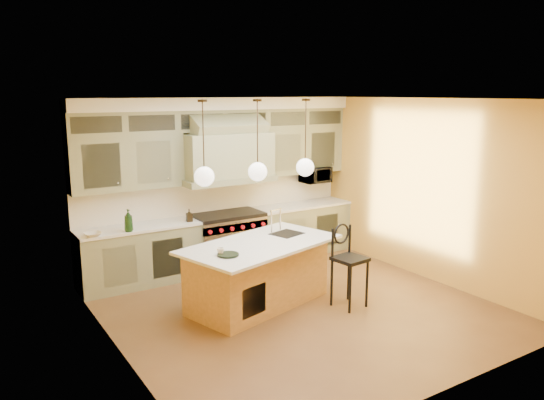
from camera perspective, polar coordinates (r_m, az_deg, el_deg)
floor at (r=7.61m, az=2.94°, el=-11.58°), size 5.00×5.00×0.00m
ceiling at (r=7.01m, az=3.19°, el=10.81°), size 5.00×5.00×0.00m
wall_back at (r=9.28m, az=-5.92°, el=1.94°), size 5.00×0.00×5.00m
wall_front at (r=5.40m, az=18.69°, el=-5.61°), size 5.00×0.00×5.00m
wall_left at (r=6.11m, az=-16.47°, el=-3.51°), size 0.00×5.00×5.00m
wall_right at (r=8.83m, az=16.40°, el=1.04°), size 0.00×5.00×5.00m
back_cabinetry at (r=9.05m, az=-5.16°, el=1.58°), size 5.00×0.77×2.90m
range at (r=9.18m, az=-4.80°, el=-4.32°), size 1.20×0.74×0.96m
kitchen_island at (r=7.59m, az=-1.46°, el=-7.81°), size 2.48×1.75×1.35m
counter_stool at (r=7.56m, az=8.21°, el=-6.43°), size 0.46×0.46×1.18m
microwave at (r=10.09m, az=4.69°, el=2.73°), size 0.54×0.37×0.30m
oil_bottle_a at (r=8.18m, az=-15.19°, el=-2.14°), size 0.14×0.14×0.34m
oil_bottle_b at (r=8.62m, az=-8.89°, el=-1.65°), size 0.10×0.10×0.20m
fruit_bowl at (r=8.08m, az=-18.73°, el=-3.54°), size 0.26×0.26×0.06m
cup at (r=6.90m, az=-5.58°, el=-5.53°), size 0.11×0.11×0.09m
pendant_left at (r=6.87m, az=-7.30°, el=2.75°), size 0.26×0.26×1.11m
pendant_center at (r=7.24m, az=-1.56°, el=3.29°), size 0.26×0.26×1.11m
pendant_right at (r=7.67m, az=3.59°, el=3.74°), size 0.26×0.26×1.11m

